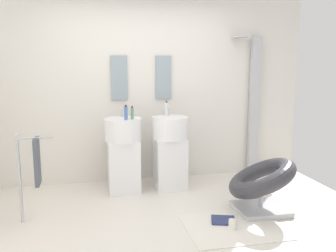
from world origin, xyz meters
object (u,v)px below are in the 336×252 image
at_px(shower_column, 253,103).
at_px(lounge_chair, 262,182).
at_px(coffee_mug, 232,224).
at_px(soap_bottle_green, 132,113).
at_px(soap_bottle_blue, 126,113).
at_px(towel_rack, 34,164).
at_px(pedestal_sink_left, 124,152).
at_px(magazine_navy, 223,220).
at_px(soap_bottle_clear, 167,109).
at_px(pedestal_sink_right, 170,150).

bearing_deg(shower_column, lounge_chair, -111.17).
bearing_deg(coffee_mug, soap_bottle_green, 123.02).
distance_m(shower_column, soap_bottle_blue, 2.02).
relative_size(towel_rack, soap_bottle_green, 5.73).
distance_m(pedestal_sink_left, magazine_navy, 1.59).
relative_size(soap_bottle_green, soap_bottle_clear, 0.83).
distance_m(towel_rack, magazine_navy, 2.07).
height_order(towel_rack, coffee_mug, towel_rack).
bearing_deg(coffee_mug, pedestal_sink_right, 103.36).
distance_m(pedestal_sink_right, soap_bottle_clear, 0.55).
relative_size(soap_bottle_green, soap_bottle_blue, 0.88).
bearing_deg(soap_bottle_clear, coffee_mug, -76.88).
bearing_deg(soap_bottle_green, coffee_mug, -56.98).
bearing_deg(shower_column, coffee_mug, -120.29).
xyz_separation_m(pedestal_sink_right, magazine_navy, (0.30, -1.20, -0.50)).
bearing_deg(soap_bottle_green, pedestal_sink_left, 139.78).
height_order(lounge_chair, coffee_mug, lounge_chair).
bearing_deg(soap_bottle_blue, pedestal_sink_left, 101.68).
relative_size(pedestal_sink_right, shower_column, 0.52).
xyz_separation_m(shower_column, towel_rack, (-2.98, -1.11, -0.45)).
bearing_deg(pedestal_sink_left, coffee_mug, -55.55).
bearing_deg(soap_bottle_blue, lounge_chair, -32.35).
bearing_deg(coffee_mug, shower_column, 59.71).
bearing_deg(coffee_mug, soap_bottle_blue, 126.36).
bearing_deg(pedestal_sink_left, towel_rack, -143.63).
bearing_deg(soap_bottle_clear, shower_column, 10.56).
height_order(coffee_mug, soap_bottle_clear, soap_bottle_clear).
bearing_deg(pedestal_sink_right, magazine_navy, -75.70).
bearing_deg(pedestal_sink_left, shower_column, 10.86).
bearing_deg(lounge_chair, magazine_navy, -161.62).
bearing_deg(pedestal_sink_left, soap_bottle_green, -40.22).
relative_size(pedestal_sink_right, soap_bottle_green, 6.44).
xyz_separation_m(pedestal_sink_right, lounge_chair, (0.82, -1.03, -0.17)).
bearing_deg(soap_bottle_blue, shower_column, 14.68).
bearing_deg(pedestal_sink_right, coffee_mug, -76.64).
distance_m(pedestal_sink_right, shower_column, 1.52).
distance_m(pedestal_sink_left, soap_bottle_blue, 0.55).
height_order(pedestal_sink_left, soap_bottle_green, soap_bottle_green).
distance_m(coffee_mug, soap_bottle_green, 1.83).
bearing_deg(shower_column, pedestal_sink_left, -169.14).
distance_m(towel_rack, soap_bottle_blue, 1.26).
bearing_deg(soap_bottle_clear, pedestal_sink_left, -168.45).
bearing_deg(shower_column, magazine_navy, -123.83).
distance_m(shower_column, towel_rack, 3.21).
bearing_deg(magazine_navy, shower_column, 73.99).
bearing_deg(soap_bottle_clear, towel_rack, -151.80).
xyz_separation_m(soap_bottle_green, soap_bottle_clear, (0.49, 0.22, 0.02)).
relative_size(pedestal_sink_left, coffee_mug, 10.73).
xyz_separation_m(lounge_chair, coffee_mug, (-0.49, -0.36, -0.29)).
relative_size(coffee_mug, soap_bottle_clear, 0.50).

